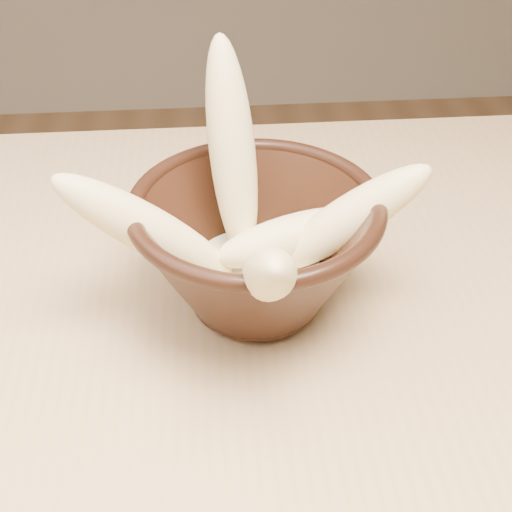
% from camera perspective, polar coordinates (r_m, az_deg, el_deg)
% --- Properties ---
extents(bowl, '(0.19, 0.19, 0.10)m').
position_cam_1_polar(bowl, '(0.54, 0.00, 0.75)').
color(bowl, black).
rests_on(bowl, table).
extents(milk_puddle, '(0.11, 0.11, 0.01)m').
position_cam_1_polar(milk_puddle, '(0.56, 0.00, -1.36)').
color(milk_puddle, '#EDE8BF').
rests_on(milk_puddle, bowl).
extents(banana_upright, '(0.05, 0.10, 0.17)m').
position_cam_1_polar(banana_upright, '(0.55, -1.92, 8.42)').
color(banana_upright, '#EED38C').
rests_on(banana_upright, bowl).
extents(banana_left, '(0.14, 0.04, 0.12)m').
position_cam_1_polar(banana_left, '(0.52, -8.70, 2.13)').
color(banana_left, '#EED38C').
rests_on(banana_left, bowl).
extents(banana_right, '(0.14, 0.04, 0.11)m').
position_cam_1_polar(banana_right, '(0.54, 7.40, 2.93)').
color(banana_right, '#EED38C').
rests_on(banana_right, bowl).
extents(banana_across, '(0.13, 0.07, 0.04)m').
position_cam_1_polar(banana_across, '(0.55, 2.81, 1.52)').
color(banana_across, '#EED38C').
rests_on(banana_across, bowl).
extents(banana_front, '(0.04, 0.14, 0.13)m').
position_cam_1_polar(banana_front, '(0.47, 1.00, -1.54)').
color(banana_front, '#EED38C').
rests_on(banana_front, bowl).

